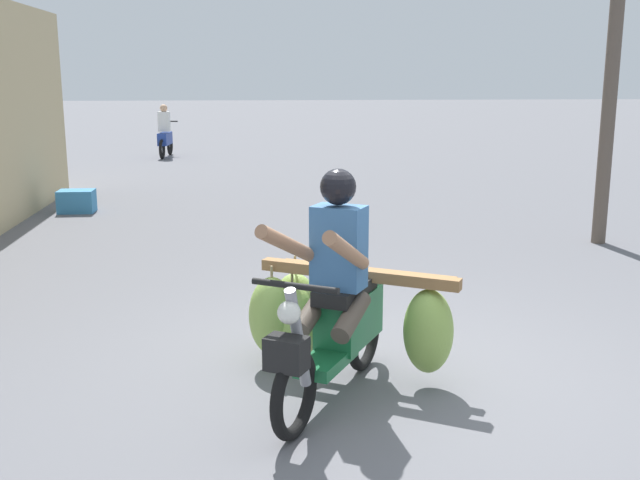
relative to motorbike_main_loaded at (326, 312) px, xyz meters
name	(u,v)px	position (x,y,z in m)	size (l,w,h in m)	color
ground_plane	(390,374)	(0.49, 0.03, -0.51)	(120.00, 120.00, 0.00)	slate
motorbike_main_loaded	(326,312)	(0.00, 0.00, 0.00)	(1.54, 1.98, 1.58)	black
motorbike_distant_ahead_left	(165,136)	(-2.87, 15.27, 0.06)	(0.50, 1.62, 1.40)	black
produce_crate	(77,201)	(-3.36, 7.09, -0.33)	(0.56, 0.40, 0.36)	teal
utility_pole	(616,27)	(4.02, 4.21, 2.24)	(0.18, 0.18, 5.49)	brown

